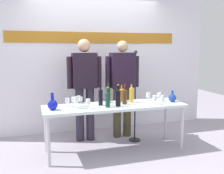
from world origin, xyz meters
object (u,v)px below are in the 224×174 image
presenter_right (122,82)px  microphone_stand (135,111)px  decanter_blue_left (53,104)px  wine_glass_left_0 (67,101)px  wine_glass_right_2 (160,95)px  wine_glass_right_1 (148,95)px  wine_glass_left_1 (78,98)px  wine_bottle_5 (131,94)px  wine_glass_left_5 (74,100)px  presenter_left (85,83)px  wine_bottle_4 (122,94)px  display_table (115,109)px  wine_glass_left_2 (81,99)px  wine_bottle_3 (108,99)px  decanter_blue_right (172,98)px  wine_bottle_0 (108,94)px  wine_bottle_1 (125,96)px  wine_bottle_6 (101,96)px  wine_glass_left_3 (76,100)px  wine_glass_right_3 (155,98)px  wine_bottle_2 (118,97)px  wine_glass_right_0 (163,98)px  wine_glass_left_4 (88,101)px

presenter_right → microphone_stand: size_ratio=1.10×
decanter_blue_left → wine_glass_left_0: (0.23, 0.14, 0.01)m
wine_glass_right_2 → wine_glass_right_1: bearing=142.4°
microphone_stand → wine_glass_left_1: bearing=-175.3°
wine_bottle_5 → wine_glass_left_5: 0.94m
presenter_left → wine_bottle_4: size_ratio=5.91×
display_table → wine_bottle_4: bearing=47.1°
wine_bottle_4 → wine_glass_left_2: (-0.69, -0.12, -0.02)m
wine_glass_left_1 → wine_glass_left_5: size_ratio=0.83×
wine_bottle_3 → wine_glass_right_1: wine_bottle_3 is taller
decanter_blue_right → wine_glass_left_2: (-1.47, 0.11, 0.04)m
wine_bottle_0 → wine_glass_right_2: size_ratio=2.29×
decanter_blue_right → wine_glass_left_2: decanter_blue_right is taller
wine_bottle_0 → wine_bottle_1: wine_bottle_0 is taller
wine_bottle_0 → wine_glass_left_2: size_ratio=2.36×
wine_bottle_6 → wine_glass_left_0: 0.50m
wine_bottle_0 → wine_glass_right_2: (0.81, -0.16, -0.03)m
wine_glass_left_1 → wine_glass_left_3: bearing=-105.5°
presenter_left → wine_bottle_0: bearing=-56.6°
decanter_blue_left → wine_glass_right_3: (1.52, -0.11, 0.02)m
wine_bottle_2 → wine_glass_right_2: size_ratio=2.24×
presenter_right → wine_bottle_4: presenter_right is taller
decanter_blue_right → wine_glass_left_1: bearing=168.1°
wine_glass_left_5 → presenter_right: bearing=31.2°
wine_bottle_5 → wine_glass_right_0: size_ratio=2.02×
wine_glass_left_4 → wine_glass_right_2: 1.20m
wine_bottle_1 → wine_glass_left_5: 0.78m
presenter_left → wine_glass_right_1: (0.95, -0.49, -0.17)m
presenter_right → wine_glass_left_5: (-0.96, -0.58, -0.14)m
wine_glass_left_0 → wine_glass_left_2: wine_glass_left_2 is taller
wine_bottle_1 → display_table: bearing=-176.6°
display_table → decanter_blue_left: decanter_blue_left is taller
presenter_right → wine_bottle_0: (-0.39, -0.43, -0.11)m
wine_bottle_3 → wine_bottle_5: (0.46, 0.23, 0.01)m
wine_glass_right_1 → microphone_stand: (-0.15, 0.21, -0.30)m
wine_bottle_0 → microphone_stand: size_ratio=0.22×
presenter_right → wine_bottle_0: presenter_right is taller
decanter_blue_right → wine_glass_left_3: (-1.55, -0.01, 0.05)m
wine_bottle_4 → wine_bottle_6: (-0.38, -0.14, 0.02)m
wine_glass_left_5 → microphone_stand: bearing=15.6°
wine_bottle_0 → microphone_stand: 0.65m
wine_bottle_5 → wine_glass_right_3: size_ratio=2.14×
presenter_right → wine_glass_left_1: bearing=-157.0°
wine_glass_left_5 → wine_glass_right_3: bearing=-9.1°
wine_bottle_2 → wine_bottle_4: bearing=61.4°
wine_glass_right_2 → presenter_left: bearing=151.4°
presenter_right → wine_glass_left_3: (-0.94, -0.68, -0.13)m
decanter_blue_right → wine_glass_left_0: 1.66m
wine_bottle_4 → wine_glass_left_2: bearing=-170.0°
display_table → wine_glass_left_1: wine_glass_left_1 is taller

